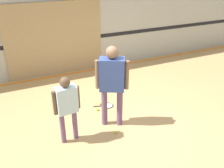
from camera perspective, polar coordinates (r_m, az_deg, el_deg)
ground_plane at (r=5.60m, az=2.16°, el=-8.74°), size 16.00×16.00×0.00m
wall_back at (r=7.81m, az=-8.63°, el=14.20°), size 16.00×0.07×3.20m
wall_panel at (r=7.73m, az=-12.88°, el=9.87°), size 2.90×0.05×2.19m
floor_stripe at (r=8.07m, az=-7.35°, el=2.76°), size 14.40×0.10×0.01m
person_instructor at (r=4.99m, az=0.00°, el=1.25°), size 0.61×0.47×1.78m
person_student_left at (r=4.71m, az=-10.31°, el=-4.31°), size 0.52×0.25×1.38m
racket_spare_on_floor at (r=6.17m, az=-1.20°, el=-4.94°), size 0.51×0.34×0.03m
tennis_ball_near_instructor at (r=5.26m, az=0.85°, el=-10.95°), size 0.07×0.07×0.07m
tennis_ball_by_spare_racket at (r=6.21m, az=-2.70°, el=-4.50°), size 0.07×0.07×0.07m
tennis_ball_stray_left at (r=5.98m, az=-3.39°, el=-5.83°), size 0.07×0.07×0.07m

